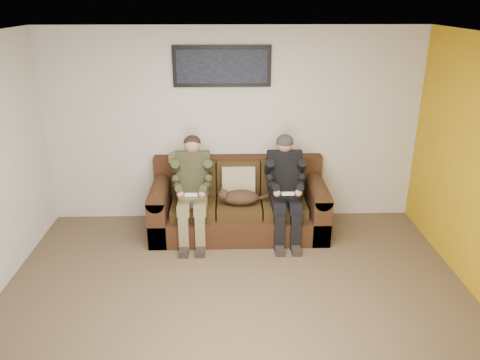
{
  "coord_description": "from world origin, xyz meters",
  "views": [
    {
      "loc": [
        -0.08,
        -3.81,
        2.93
      ],
      "look_at": [
        0.06,
        1.2,
        0.95
      ],
      "focal_mm": 35.0,
      "sensor_mm": 36.0,
      "label": 1
    }
  ],
  "objects_px": {
    "person_right": "(285,182)",
    "cat": "(239,197)",
    "framed_poster": "(222,66)",
    "sofa": "(239,205)",
    "person_left": "(193,183)"
  },
  "relations": [
    {
      "from": "person_right",
      "to": "cat",
      "type": "distance_m",
      "value": 0.61
    },
    {
      "from": "cat",
      "to": "framed_poster",
      "type": "xyz_separation_m",
      "value": [
        -0.2,
        0.6,
        1.55
      ]
    },
    {
      "from": "sofa",
      "to": "person_left",
      "type": "bearing_deg",
      "value": -161.98
    },
    {
      "from": "person_left",
      "to": "person_right",
      "type": "bearing_deg",
      "value": 0.02
    },
    {
      "from": "cat",
      "to": "framed_poster",
      "type": "distance_m",
      "value": 1.67
    },
    {
      "from": "sofa",
      "to": "person_left",
      "type": "xyz_separation_m",
      "value": [
        -0.58,
        -0.19,
        0.39
      ]
    },
    {
      "from": "cat",
      "to": "person_left",
      "type": "bearing_deg",
      "value": 177.27
    },
    {
      "from": "person_right",
      "to": "framed_poster",
      "type": "distance_m",
      "value": 1.67
    },
    {
      "from": "sofa",
      "to": "person_right",
      "type": "height_order",
      "value": "person_right"
    },
    {
      "from": "sofa",
      "to": "cat",
      "type": "distance_m",
      "value": 0.3
    },
    {
      "from": "person_right",
      "to": "framed_poster",
      "type": "xyz_separation_m",
      "value": [
        -0.78,
        0.57,
        1.36
      ]
    },
    {
      "from": "person_left",
      "to": "framed_poster",
      "type": "height_order",
      "value": "framed_poster"
    },
    {
      "from": "person_right",
      "to": "sofa",
      "type": "bearing_deg",
      "value": 162.02
    },
    {
      "from": "sofa",
      "to": "person_right",
      "type": "distance_m",
      "value": 0.73
    },
    {
      "from": "person_right",
      "to": "person_left",
      "type": "bearing_deg",
      "value": -179.98
    }
  ]
}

